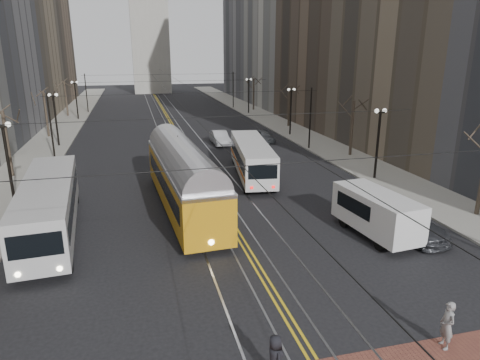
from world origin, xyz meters
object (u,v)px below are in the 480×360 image
cargo_van (376,215)px  pedestrian_b (447,325)px  transit_bus (49,208)px  streetcar (184,184)px  rear_bus (252,160)px  pedestrian_a (275,358)px  sedan_parked (408,223)px  sedan_silver (220,138)px  sedan_grey (264,136)px

cargo_van → pedestrian_b: size_ratio=3.18×
transit_bus → streetcar: (7.99, 2.29, 0.19)m
rear_bus → pedestrian_a: bearing=-96.0°
transit_bus → pedestrian_a: size_ratio=7.87×
sedan_parked → pedestrian_a: 14.24m
sedan_parked → pedestrian_b: pedestrian_b is taller
transit_bus → rear_bus: (14.51, 8.66, -0.11)m
transit_bus → sedan_parked: size_ratio=2.42×
transit_bus → streetcar: streetcar is taller
rear_bus → sedan_silver: 13.52m
sedan_grey → pedestrian_b: 36.80m
sedan_parked → pedestrian_b: bearing=-127.2°
streetcar → sedan_grey: bearing=55.9°
pedestrian_a → pedestrian_b: pedestrian_b is taller
sedan_grey → sedan_parked: sedan_parked is taller
transit_bus → cargo_van: 18.75m
transit_bus → streetcar: bearing=11.5°
sedan_silver → streetcar: bearing=-108.2°
streetcar → cargo_van: 12.37m
transit_bus → sedan_silver: size_ratio=2.74×
sedan_grey → pedestrian_a: bearing=-108.6°
pedestrian_a → sedan_parked: bearing=-57.6°
sedan_grey → pedestrian_a: (-10.96, -36.52, 0.12)m
rear_bus → sedan_parked: size_ratio=2.16×
rear_bus → pedestrian_b: rear_bus is taller
sedan_grey → streetcar: bearing=-122.5°
sedan_silver → sedan_parked: (5.50, -27.38, -0.00)m
cargo_van → transit_bus: bearing=159.0°
streetcar → cargo_van: streetcar is taller
rear_bus → pedestrian_b: size_ratio=6.25×
streetcar → rear_bus: bearing=40.8°
rear_bus → streetcar: bearing=-127.9°
sedan_silver → pedestrian_b: 36.33m
rear_bus → pedestrian_a: (-5.60, -22.82, -0.66)m
pedestrian_a → streetcar: bearing=-3.3°
transit_bus → cargo_van: transit_bus is taller
streetcar → cargo_van: (10.14, -7.07, -0.51)m
rear_bus → sedan_parked: bearing=-60.7°
sedan_grey → sedan_parked: 27.59m
streetcar → rear_bus: streetcar is taller
pedestrian_a → sedan_grey: bearing=-23.2°
sedan_grey → sedan_silver: size_ratio=0.88×
streetcar → pedestrian_b: (7.35, -16.45, -0.87)m
cargo_van → pedestrian_a: (-9.22, -9.37, -0.46)m
sedan_grey → pedestrian_b: pedestrian_b is taller
transit_bus → sedan_silver: bearing=52.4°
transit_bus → streetcar: 8.32m
sedan_grey → rear_bus: bearing=-113.3°
sedan_silver → pedestrian_a: 36.74m
transit_bus → sedan_grey: transit_bus is taller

